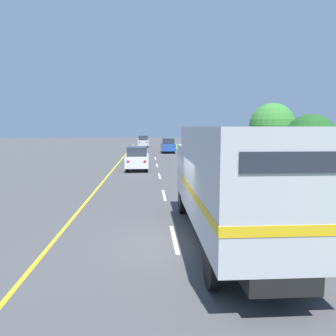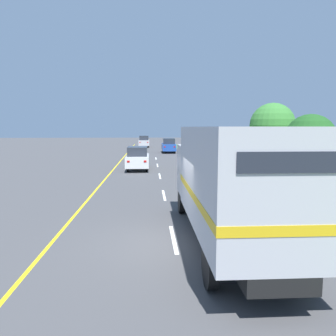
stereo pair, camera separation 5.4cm
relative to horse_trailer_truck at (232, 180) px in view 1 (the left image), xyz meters
name	(u,v)px [view 1 (the left image)]	position (x,y,z in m)	size (l,w,h in m)	color
ground_plane	(175,243)	(-1.60, 0.27, -1.95)	(200.00, 200.00, 0.00)	#444447
grass_shoulder	(296,163)	(12.10, 21.85, -1.95)	(20.00, 72.03, 0.01)	#568438
edge_line_yellow	(118,164)	(-5.30, 21.85, -1.95)	(0.12, 72.03, 0.01)	yellow
centre_dash_near	(174,239)	(-1.60, 0.68, -1.95)	(0.12, 2.60, 0.01)	white
centre_dash_mid_a	(164,195)	(-1.60, 7.28, -1.95)	(0.12, 2.60, 0.01)	white
centre_dash_mid_b	(160,176)	(-1.60, 13.88, -1.95)	(0.12, 2.60, 0.01)	white
centre_dash_far	(157,165)	(-1.60, 20.48, -1.95)	(0.12, 2.60, 0.01)	white
centre_dash_farthest	(155,158)	(-1.60, 27.08, -1.95)	(0.12, 2.60, 0.01)	white
horse_trailer_truck	(232,180)	(0.00, 0.00, 0.00)	(2.46, 8.43, 3.47)	black
lead_car_white	(137,158)	(-3.28, 17.45, -1.00)	(1.80, 4.30, 1.89)	black
lead_car_blue_ahead	(168,145)	(0.31, 35.28, -0.97)	(1.80, 4.35, 1.97)	black
lead_car_silver_ahead	(143,141)	(-3.23, 47.82, -0.96)	(1.80, 4.11, 1.99)	black
highway_sign	(302,160)	(4.47, 5.03, 0.07)	(1.86, 0.09, 3.11)	#9E9EA3
roadside_tree_near	(310,139)	(6.67, 8.75, 0.82)	(2.82, 2.82, 4.20)	brown
roadside_tree_mid	(272,125)	(7.89, 17.68, 1.65)	(3.70, 3.70, 5.46)	brown
delineator_post	(269,202)	(2.40, 3.38, -1.45)	(0.08, 0.08, 0.95)	white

